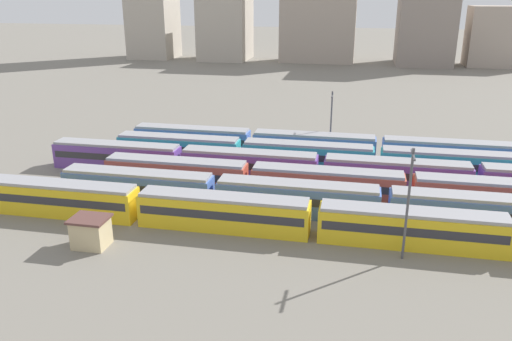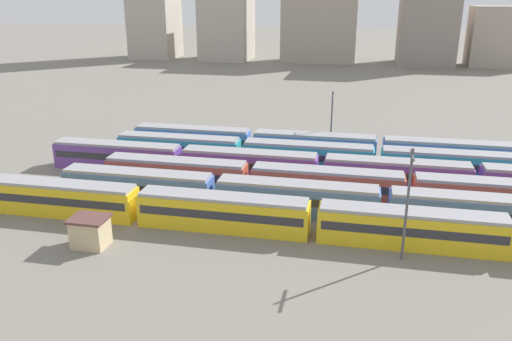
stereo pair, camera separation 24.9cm
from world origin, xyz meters
name	(u,v)px [view 2 (the right image)]	position (x,y,z in m)	size (l,w,h in m)	color
ground_plane	(176,179)	(0.00, 13.00, 0.00)	(600.00, 600.00, 0.00)	slate
train_track_2	(327,184)	(20.03, 10.40, 1.90)	(55.80, 3.06, 3.75)	#BC4C38
train_track_3	(476,180)	(37.79, 15.60, 1.90)	(112.50, 3.06, 3.75)	#6B429E
train_track_4	(308,156)	(16.65, 20.80, 1.90)	(55.80, 3.06, 3.75)	teal
catenary_pole_0	(408,200)	(28.07, -2.85, 5.95)	(0.24, 3.20, 10.78)	#4C4C51
catenary_pole_1	(332,119)	(19.21, 28.98, 5.33)	(0.24, 3.20, 9.57)	#4C4C51
signal_hut	(90,231)	(-1.59, -6.37, 1.55)	(3.60, 3.00, 3.04)	#C6B284
distant_building_1	(227,30)	(-25.20, 135.55, 10.47)	(16.62, 18.87, 20.94)	#B2A899
distant_building_2	(320,12)	(7.72, 135.55, 16.80)	(25.28, 12.57, 33.60)	#A89989
distant_building_3	(428,12)	(43.06, 135.55, 16.93)	(17.78, 21.26, 33.85)	gray
distant_building_4	(503,37)	(66.98, 135.55, 9.51)	(20.88, 12.23, 19.03)	#A89989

